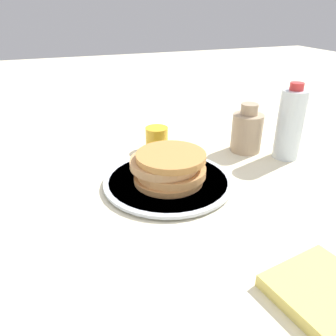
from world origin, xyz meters
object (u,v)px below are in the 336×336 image
(plate, at_px, (168,181))
(cream_jug, at_px, (247,131))
(juice_glass, at_px, (157,138))
(pancake_stack, at_px, (169,167))
(water_bottle_near, at_px, (290,124))

(plate, relative_size, cream_jug, 2.20)
(plate, distance_m, juice_glass, 0.20)
(pancake_stack, distance_m, cream_jug, 0.28)
(plate, height_order, pancake_stack, pancake_stack)
(plate, relative_size, water_bottle_near, 1.48)
(plate, height_order, cream_jug, cream_jug)
(pancake_stack, height_order, water_bottle_near, water_bottle_near)
(pancake_stack, bearing_deg, cream_jug, -68.21)
(plate, distance_m, water_bottle_near, 0.35)
(juice_glass, relative_size, cream_jug, 0.47)
(pancake_stack, distance_m, water_bottle_near, 0.34)
(juice_glass, height_order, water_bottle_near, water_bottle_near)
(water_bottle_near, bearing_deg, pancake_stack, 95.45)
(juice_glass, distance_m, water_bottle_near, 0.35)
(water_bottle_near, bearing_deg, cream_jug, 46.32)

